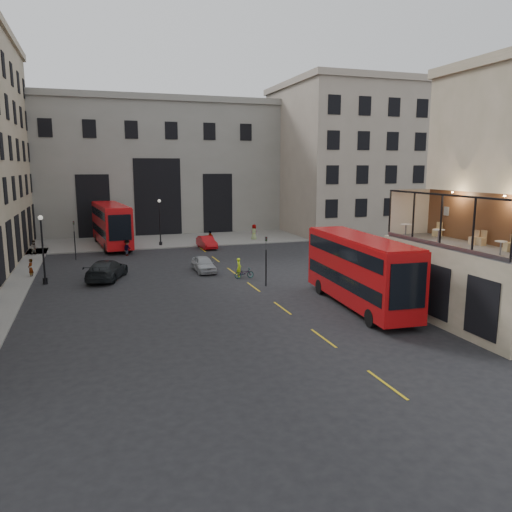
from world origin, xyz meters
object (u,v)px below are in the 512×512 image
object	(u,v)px
cafe_table_mid	(439,234)
cafe_chair_d	(437,232)
pedestrian_d	(254,232)
pedestrian_c	(210,238)
pedestrian_e	(31,268)
traffic_light_near	(266,255)
car_b	(207,242)
cafe_table_far	(406,228)
cafe_chair_b	(474,240)
cyclist	(239,268)
street_lamp_a	(43,254)
street_lamp_b	(160,225)
bus_near	(359,268)
traffic_light_far	(74,235)
bus_far	(111,223)
car_c	(107,270)
car_a	(204,264)
cafe_chair_a	(509,246)
cafe_table_near	(501,246)
bicycle	(244,273)
pedestrian_a	(34,248)
cafe_chair_c	(481,241)

from	to	relation	value
cafe_table_mid	cafe_chair_d	size ratio (longest dim) A/B	0.95
pedestrian_d	cafe_table_mid	world-z (taller)	cafe_table_mid
pedestrian_c	pedestrian_e	bearing A→B (deg)	-0.93
traffic_light_near	car_b	distance (m)	18.95
cafe_table_far	cafe_chair_b	size ratio (longest dim) A/B	1.00
cyclist	pedestrian_e	distance (m)	16.96
traffic_light_near	cafe_chair_d	xyz separation A→B (m)	(8.54, -8.54, 2.44)
cafe_table_mid	traffic_light_near	bearing A→B (deg)	119.86
street_lamp_a	street_lamp_b	bearing A→B (deg)	55.49
traffic_light_near	bus_near	world-z (taller)	bus_near
traffic_light_far	pedestrian_e	bearing A→B (deg)	-114.02
bus_far	car_c	size ratio (longest dim) A/B	2.24
bus_far	pedestrian_d	size ratio (longest dim) A/B	6.31
cafe_chair_b	car_a	bearing A→B (deg)	121.72
bus_far	cyclist	distance (m)	21.68
pedestrian_e	cafe_chair_a	xyz separation A→B (m)	(25.57, -23.27, 4.08)
street_lamp_b	cafe_chair_b	xyz separation A→B (m)	(13.23, -34.11, 2.46)
cafe_table_near	cafe_table_mid	xyz separation A→B (m)	(-0.40, 4.18, 0.07)
cafe_chair_d	cafe_chair_a	bearing A→B (deg)	-92.33
cafe_chair_b	cafe_chair_d	size ratio (longest dim) A/B	0.93
bus_far	cafe_chair_a	distance (m)	42.15
traffic_light_far	bus_far	size ratio (longest dim) A/B	0.31
pedestrian_c	car_c	bearing A→B (deg)	15.88
cafe_table_far	cafe_chair_a	distance (m)	6.61
bicycle	pedestrian_d	bearing A→B (deg)	-20.78
car_b	cafe_chair_d	distance (m)	29.11
cafe_chair_a	cyclist	bearing A→B (deg)	117.18
traffic_light_far	cafe_chair_d	xyz separation A→B (m)	(22.54, -24.54, 2.44)
cafe_chair_a	car_c	bearing A→B (deg)	133.51
pedestrian_e	cafe_chair_b	bearing A→B (deg)	66.20
pedestrian_a	cafe_chair_d	size ratio (longest dim) A/B	1.83
street_lamp_a	cafe_table_near	xyz separation A→B (m)	(22.88, -21.46, 2.69)
bus_far	pedestrian_c	xyz separation A→B (m)	(10.68, -2.87, -1.85)
traffic_light_near	pedestrian_d	distance (m)	24.10
cafe_chair_a	cafe_chair_c	distance (m)	2.12
car_b	cafe_table_near	world-z (taller)	cafe_table_near
street_lamp_a	bicycle	distance (m)	15.61
traffic_light_near	pedestrian_e	bearing A→B (deg)	153.35
street_lamp_a	bus_far	bearing A→B (deg)	71.55
bus_far	pedestrian_a	bearing A→B (deg)	-154.69
cyclist	street_lamp_b	bearing A→B (deg)	14.01
street_lamp_b	car_c	distance (m)	17.17
car_a	pedestrian_d	size ratio (longest dim) A/B	2.01
traffic_light_near	cyclist	xyz separation A→B (m)	(-1.07, 3.64, -1.63)
street_lamp_b	cafe_chair_d	size ratio (longest dim) A/B	6.05
pedestrian_a	cafe_chair_d	xyz separation A→B (m)	(26.54, -28.06, 4.06)
car_b	cafe_table_mid	xyz separation A→B (m)	(6.81, -30.15, 4.48)
street_lamp_b	cafe_table_far	world-z (taller)	cafe_table_far
bus_far	car_c	distance (m)	17.18
cyclist	cafe_chair_a	size ratio (longest dim) A/B	1.80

